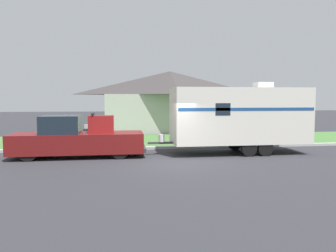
# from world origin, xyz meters

# --- Properties ---
(ground_plane) EXTENTS (120.00, 120.00, 0.00)m
(ground_plane) POSITION_xyz_m (0.00, 0.00, 0.00)
(ground_plane) COLOR #2D2D33
(curb_strip) EXTENTS (80.00, 0.30, 0.14)m
(curb_strip) POSITION_xyz_m (0.00, 3.75, 0.07)
(curb_strip) COLOR #ADADA8
(curb_strip) RESTS_ON ground_plane
(lawn_strip) EXTENTS (80.00, 7.00, 0.03)m
(lawn_strip) POSITION_xyz_m (0.00, 7.40, 0.01)
(lawn_strip) COLOR #477538
(lawn_strip) RESTS_ON ground_plane
(house_across_street) EXTENTS (11.68, 6.51, 5.08)m
(house_across_street) POSITION_xyz_m (2.10, 14.29, 2.63)
(house_across_street) COLOR #B2B2A8
(house_across_street) RESTS_ON ground_plane
(pickup_truck) EXTENTS (6.09, 1.90, 2.04)m
(pickup_truck) POSITION_xyz_m (-4.14, 1.86, 0.85)
(pickup_truck) COLOR black
(pickup_truck) RESTS_ON ground_plane
(travel_trailer) EXTENTS (7.90, 2.24, 3.52)m
(travel_trailer) POSITION_xyz_m (3.72, 1.86, 1.88)
(travel_trailer) COLOR black
(travel_trailer) RESTS_ON ground_plane
(mailbox) EXTENTS (0.48, 0.20, 1.30)m
(mailbox) POSITION_xyz_m (-3.86, 4.79, 1.00)
(mailbox) COLOR brown
(mailbox) RESTS_ON ground_plane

